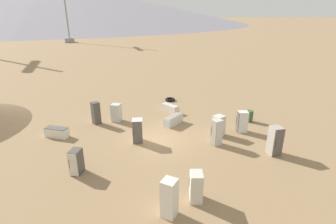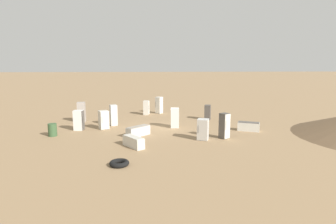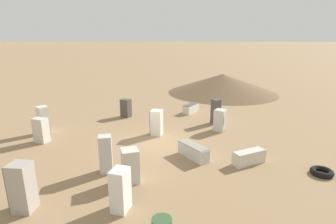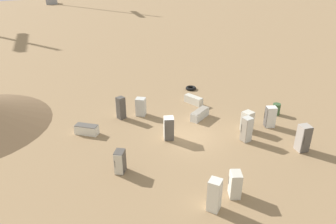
# 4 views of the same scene
# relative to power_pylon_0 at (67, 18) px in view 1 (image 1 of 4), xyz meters

# --- Properties ---
(ground_plane) EXTENTS (1000.00, 1000.00, 0.00)m
(ground_plane) POSITION_rel_power_pylon_0_xyz_m (72.19, 7.51, -7.07)
(ground_plane) COLOR #937551
(mountain_ridge_0) EXTENTS (339.50, 339.50, 35.62)m
(mountain_ridge_0) POSITION_rel_power_pylon_0_xyz_m (-179.15, -17.92, 10.74)
(mountain_ridge_0) COLOR gray
(mountain_ridge_0) RESTS_ON ground_plane
(power_pylon_0) EXTENTS (7.96, 2.73, 22.73)m
(power_pylon_0) POSITION_rel_power_pylon_0_xyz_m (0.00, 0.00, 0.00)
(power_pylon_0) COLOR gray
(power_pylon_0) RESTS_ON ground_plane
(discarded_fridge_0) EXTENTS (1.61, 1.92, 0.73)m
(discarded_fridge_0) POSITION_rel_power_pylon_0_xyz_m (69.78, 9.42, -6.70)
(discarded_fridge_0) COLOR silver
(discarded_fridge_0) RESTS_ON ground_plane
(discarded_fridge_1) EXTENTS (0.86, 0.82, 1.68)m
(discarded_fridge_1) POSITION_rel_power_pylon_0_xyz_m (71.94, 6.03, -6.23)
(discarded_fridge_1) COLOR silver
(discarded_fridge_1) RESTS_ON ground_plane
(discarded_fridge_2) EXTENTS (0.91, 0.80, 1.52)m
(discarded_fridge_2) POSITION_rel_power_pylon_0_xyz_m (78.88, 7.39, -6.31)
(discarded_fridge_2) COLOR beige
(discarded_fridge_2) RESTS_ON ground_plane
(discarded_fridge_3) EXTENTS (0.95, 0.85, 1.44)m
(discarded_fridge_3) POSITION_rel_power_pylon_0_xyz_m (74.66, 1.95, -6.35)
(discarded_fridge_3) COLOR #4C4742
(discarded_fridge_3) RESTS_ON ground_plane
(discarded_fridge_4) EXTENTS (0.91, 0.91, 1.85)m
(discarded_fridge_4) POSITION_rel_power_pylon_0_xyz_m (79.44, 5.87, -6.14)
(discarded_fridge_4) COLOR silver
(discarded_fridge_4) RESTS_ON ground_plane
(discarded_fridge_5) EXTENTS (0.79, 0.74, 1.87)m
(discarded_fridge_5) POSITION_rel_power_pylon_0_xyz_m (76.34, 13.96, -6.13)
(discarded_fridge_5) COLOR #A89E93
(discarded_fridge_5) RESTS_ON ground_plane
(discarded_fridge_6) EXTENTS (0.91, 0.90, 1.54)m
(discarded_fridge_6) POSITION_rel_power_pylon_0_xyz_m (72.73, 11.91, -6.30)
(discarded_fridge_6) COLOR beige
(discarded_fridge_6) RESTS_ON ground_plane
(discarded_fridge_7) EXTENTS (0.77, 0.75, 1.82)m
(discarded_fridge_7) POSITION_rel_power_pylon_0_xyz_m (67.67, 3.49, -6.16)
(discarded_fridge_7) COLOR #4C4742
(discarded_fridge_7) RESTS_ON ground_plane
(discarded_fridge_8) EXTENTS (0.74, 0.87, 1.64)m
(discarded_fridge_8) POSITION_rel_power_pylon_0_xyz_m (72.77, 13.88, -6.25)
(discarded_fridge_8) COLOR white
(discarded_fridge_8) RESTS_ON ground_plane
(discarded_fridge_9) EXTENTS (0.97, 0.99, 1.49)m
(discarded_fridge_9) POSITION_rel_power_pylon_0_xyz_m (67.65, 5.13, -6.32)
(discarded_fridge_9) COLOR silver
(discarded_fridge_9) RESTS_ON ground_plane
(discarded_fridge_10) EXTENTS (1.82, 1.30, 0.69)m
(discarded_fridge_10) POSITION_rel_power_pylon_0_xyz_m (67.02, 10.06, -6.73)
(discarded_fridge_10) COLOR beige
(discarded_fridge_10) RESTS_ON ground_plane
(discarded_fridge_11) EXTENTS (0.68, 0.71, 1.83)m
(discarded_fridge_11) POSITION_rel_power_pylon_0_xyz_m (74.01, 11.06, -6.16)
(discarded_fridge_11) COLOR silver
(discarded_fridge_11) RESTS_ON ground_plane
(discarded_fridge_12) EXTENTS (1.48, 1.77, 0.72)m
(discarded_fridge_12) POSITION_rel_power_pylon_0_xyz_m (69.33, 0.57, -6.71)
(discarded_fridge_12) COLOR silver
(discarded_fridge_12) RESTS_ON ground_plane
(scrap_tire) EXTENTS (1.02, 1.02, 0.25)m
(scrap_tire) POSITION_rel_power_pylon_0_xyz_m (63.91, 11.12, -6.94)
(scrap_tire) COLOR black
(scrap_tire) RESTS_ON ground_plane
(rusty_barrel) EXTENTS (0.62, 0.62, 0.94)m
(rusty_barrel) POSITION_rel_power_pylon_0_xyz_m (71.20, 15.62, -6.60)
(rusty_barrel) COLOR #385633
(rusty_barrel) RESTS_ON ground_plane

